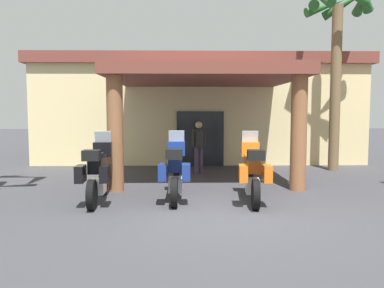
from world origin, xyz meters
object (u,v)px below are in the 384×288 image
at_px(motorcycle_blue, 175,171).
at_px(motel_building, 197,109).
at_px(motorcycle_black, 98,172).
at_px(palm_tree_near_portico, 338,30).
at_px(motorcycle_orange, 253,172).
at_px(pedestrian, 199,143).

bearing_deg(motorcycle_blue, motel_building, -4.59).
relative_size(motel_building, motorcycle_black, 6.18).
relative_size(motorcycle_black, palm_tree_near_portico, 0.33).
xyz_separation_m(motel_building, motorcycle_black, (-2.80, -9.07, -1.52)).
relative_size(motorcycle_blue, palm_tree_near_portico, 0.33).
height_order(motorcycle_blue, motorcycle_orange, same).
xyz_separation_m(pedestrian, palm_tree_near_portico, (4.86, 0.58, 3.90)).
bearing_deg(pedestrian, motorcycle_orange, -14.33).
xyz_separation_m(motorcycle_black, motorcycle_blue, (1.79, 0.16, 0.00)).
bearing_deg(pedestrian, motel_building, 149.14).
xyz_separation_m(motel_building, motorcycle_orange, (0.78, -9.17, -1.52)).
bearing_deg(motorcycle_black, palm_tree_near_portico, -59.84).
height_order(motorcycle_black, motorcycle_orange, same).
relative_size(motorcycle_black, motorcycle_orange, 1.00).
distance_m(motel_building, motorcycle_black, 9.61).
xyz_separation_m(motorcycle_blue, palm_tree_near_portico, (5.64, 4.43, 4.23)).
distance_m(motorcycle_blue, motorcycle_orange, 1.81).
xyz_separation_m(motorcycle_blue, pedestrian, (0.78, 3.85, 0.33)).
distance_m(motorcycle_black, motorcycle_blue, 1.80).
distance_m(pedestrian, palm_tree_near_portico, 6.26).
height_order(motel_building, motorcycle_orange, motel_building).
bearing_deg(motorcycle_blue, pedestrian, -9.49).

